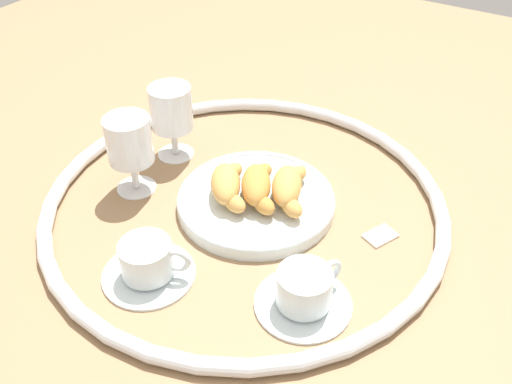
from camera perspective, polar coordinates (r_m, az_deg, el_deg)
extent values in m
plane|color=#997551|center=(0.95, -1.13, -1.49)|extent=(2.20, 2.20, 0.00)
torus|color=silver|center=(0.94, -1.14, -0.93)|extent=(0.67, 0.67, 0.02)
cylinder|color=silver|center=(0.94, 0.00, -0.96)|extent=(0.26, 0.26, 0.02)
torus|color=silver|center=(0.94, 0.00, -0.50)|extent=(0.26, 0.26, 0.01)
ellipsoid|color=#D6994C|center=(0.93, -3.09, 0.87)|extent=(0.11, 0.10, 0.04)
ellipsoid|color=#D6994C|center=(0.90, -2.15, -1.15)|extent=(0.04, 0.05, 0.03)
ellipsoid|color=#D6994C|center=(0.96, -2.37, 2.06)|extent=(0.04, 0.03, 0.03)
ellipsoid|color=#CC893D|center=(0.92, 0.00, 0.76)|extent=(0.11, 0.09, 0.04)
ellipsoid|color=#CC893D|center=(0.89, 0.82, -1.32)|extent=(0.04, 0.05, 0.03)
ellipsoid|color=#CC893D|center=(0.96, 0.82, 1.92)|extent=(0.05, 0.03, 0.03)
ellipsoid|color=#D6994C|center=(0.92, 3.11, 0.64)|extent=(0.11, 0.09, 0.04)
ellipsoid|color=#D6994C|center=(0.89, 3.72, -1.49)|extent=(0.05, 0.05, 0.03)
ellipsoid|color=#D6994C|center=(0.96, 4.07, 1.75)|extent=(0.05, 0.03, 0.03)
cylinder|color=silver|center=(0.85, -10.73, -8.04)|extent=(0.14, 0.14, 0.01)
cylinder|color=silver|center=(0.82, -10.97, -6.57)|extent=(0.08, 0.08, 0.05)
cylinder|color=brown|center=(0.81, -11.16, -5.47)|extent=(0.07, 0.07, 0.01)
torus|color=silver|center=(0.81, -7.96, -6.84)|extent=(0.02, 0.04, 0.04)
cylinder|color=silver|center=(0.80, 4.75, -11.02)|extent=(0.14, 0.14, 0.01)
cylinder|color=silver|center=(0.77, 4.86, -9.55)|extent=(0.08, 0.08, 0.05)
cylinder|color=brown|center=(0.76, 4.95, -8.44)|extent=(0.07, 0.07, 0.01)
torus|color=silver|center=(0.79, 7.41, -7.98)|extent=(0.04, 0.02, 0.04)
cylinder|color=white|center=(1.08, -8.05, 3.89)|extent=(0.07, 0.07, 0.01)
cylinder|color=white|center=(1.06, -8.20, 5.22)|extent=(0.01, 0.01, 0.05)
cylinder|color=white|center=(1.03, -8.53, 8.37)|extent=(0.08, 0.08, 0.08)
cylinder|color=gold|center=(1.03, -8.48, 7.85)|extent=(0.07, 0.07, 0.05)
cylinder|color=white|center=(1.01, -11.91, 0.50)|extent=(0.07, 0.07, 0.01)
cylinder|color=white|center=(0.99, -12.13, 1.87)|extent=(0.01, 0.01, 0.05)
cylinder|color=white|center=(0.95, -12.66, 5.13)|extent=(0.08, 0.08, 0.08)
cylinder|color=yellow|center=(0.96, -12.57, 4.57)|extent=(0.07, 0.07, 0.05)
cube|color=white|center=(0.91, 12.41, -4.23)|extent=(0.06, 0.05, 0.01)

